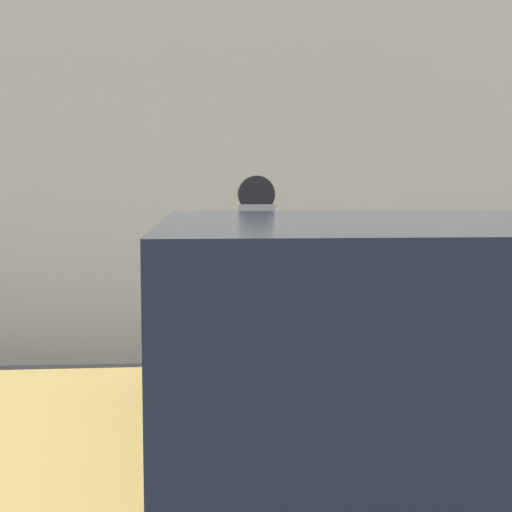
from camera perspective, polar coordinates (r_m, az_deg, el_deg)
name	(u,v)px	position (r m, az deg, el deg)	size (l,w,h in m)	color
sidewalk	(265,430)	(4.50, 0.74, -13.71)	(24.00, 2.80, 0.10)	#BCB7AD
building_facade	(245,30)	(6.56, -0.89, 17.64)	(24.00, 0.30, 5.86)	beige
parking_meter	(256,278)	(3.36, 0.00, -1.80)	(0.17, 0.14, 1.47)	#2D2D30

